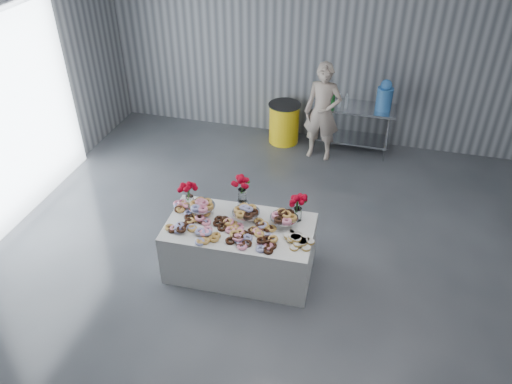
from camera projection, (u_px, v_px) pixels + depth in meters
ground at (256, 297)px, 6.39m from camera, size 9.00×9.00×0.00m
room_walls at (231, 103)px, 4.99m from camera, size 8.04×9.04×4.02m
display_table at (240, 248)px, 6.60m from camera, size 1.93×1.07×0.75m
prep_table at (352, 120)px, 9.12m from camera, size 1.50×0.60×0.90m
donut_mounds at (238, 226)px, 6.32m from camera, size 1.83×0.86×0.09m
cake_stand_left at (202, 205)px, 6.53m from camera, size 0.36×0.36×0.17m
cake_stand_mid at (246, 211)px, 6.42m from camera, size 0.36×0.36×0.17m
cake_stand_right at (284, 216)px, 6.33m from camera, size 0.36×0.36×0.17m
danish_pile at (296, 239)px, 6.10m from camera, size 0.48×0.48×0.11m
bouquet_left at (189, 189)px, 6.56m from camera, size 0.26×0.26×0.42m
bouquet_right at (298, 201)px, 6.33m from camera, size 0.26×0.26×0.42m
bouquet_center at (242, 186)px, 6.46m from camera, size 0.26×0.26×0.57m
water_jug at (385, 96)px, 8.71m from camera, size 0.28×0.28×0.55m
drink_bottles at (336, 99)px, 8.87m from camera, size 0.54×0.08×0.27m
person at (323, 112)px, 8.78m from camera, size 0.68×0.48×1.78m
trash_barrel at (284, 123)px, 9.52m from camera, size 0.61×0.61×0.78m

